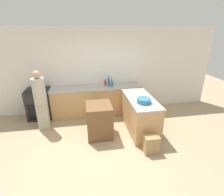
% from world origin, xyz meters
% --- Properties ---
extents(ground_plane, '(14.00, 14.00, 0.00)m').
position_xyz_m(ground_plane, '(0.00, 0.00, 0.00)').
color(ground_plane, tan).
extents(wall_back, '(8.00, 0.06, 2.70)m').
position_xyz_m(wall_back, '(0.00, 2.15, 1.35)').
color(wall_back, white).
rests_on(wall_back, ground_plane).
extents(counter_back, '(2.81, 0.68, 0.92)m').
position_xyz_m(counter_back, '(0.00, 1.80, 0.46)').
color(counter_back, tan).
rests_on(counter_back, ground_plane).
extents(counter_peninsula, '(0.69, 1.62, 0.92)m').
position_xyz_m(counter_peninsula, '(1.06, 0.68, 0.46)').
color(counter_peninsula, tan).
rests_on(counter_peninsula, ground_plane).
extents(range_oven, '(0.71, 0.60, 0.94)m').
position_xyz_m(range_oven, '(-1.77, 1.82, 0.47)').
color(range_oven, black).
rests_on(range_oven, ground_plane).
extents(island_table, '(0.63, 0.72, 0.86)m').
position_xyz_m(island_table, '(-0.05, 0.56, 0.43)').
color(island_table, brown).
rests_on(island_table, ground_plane).
extents(mixing_bowl, '(0.34, 0.34, 0.12)m').
position_xyz_m(mixing_bowl, '(1.04, 0.36, 0.98)').
color(mixing_bowl, teal).
rests_on(mixing_bowl, counter_peninsula).
extents(water_bottle_blue, '(0.08, 0.08, 0.32)m').
position_xyz_m(water_bottle_blue, '(0.39, 1.84, 1.05)').
color(water_bottle_blue, '#386BB7').
rests_on(water_bottle_blue, counter_back).
extents(wine_bottle_dark, '(0.08, 0.08, 0.18)m').
position_xyz_m(wine_bottle_dark, '(0.49, 1.82, 1.00)').
color(wine_bottle_dark, black).
rests_on(wine_bottle_dark, counter_back).
extents(hot_sauce_bottle, '(0.06, 0.06, 0.20)m').
position_xyz_m(hot_sauce_bottle, '(0.29, 1.89, 1.00)').
color(hot_sauce_bottle, red).
rests_on(hot_sauce_bottle, counter_back).
extents(dish_soap_bottle, '(0.06, 0.06, 0.32)m').
position_xyz_m(dish_soap_bottle, '(0.46, 1.67, 1.05)').
color(dish_soap_bottle, '#338CBF').
rests_on(dish_soap_bottle, counter_back).
extents(person_by_range, '(0.33, 0.33, 1.66)m').
position_xyz_m(person_by_range, '(-1.53, 1.10, 0.90)').
color(person_by_range, '#ADA38E').
rests_on(person_by_range, ground_plane).
extents(paper_bag, '(0.33, 0.22, 0.42)m').
position_xyz_m(paper_bag, '(1.02, -0.36, 0.21)').
color(paper_bag, '#A88456').
rests_on(paper_bag, ground_plane).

